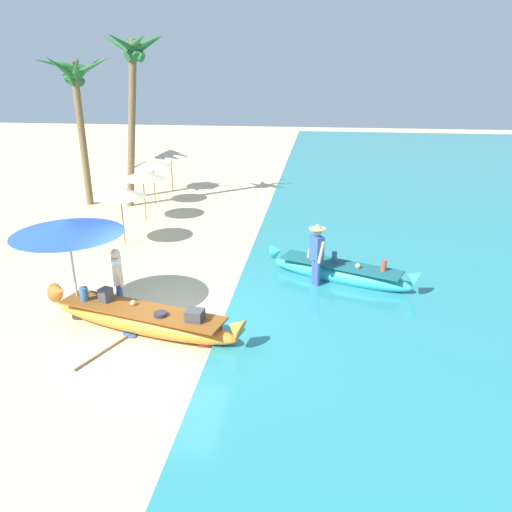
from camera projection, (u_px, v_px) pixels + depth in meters
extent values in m
plane|color=beige|center=(166.00, 329.00, 10.96)|extent=(80.00, 80.00, 0.00)
ellipsoid|color=orange|center=(142.00, 321.00, 10.79)|extent=(4.62, 1.87, 0.52)
cone|color=orange|center=(59.00, 292.00, 11.45)|extent=(0.52, 0.55, 0.52)
cone|color=orange|center=(235.00, 327.00, 9.90)|extent=(0.52, 0.55, 0.52)
cube|color=brown|center=(141.00, 310.00, 10.70)|extent=(3.91, 1.70, 0.04)
cube|color=#424247|center=(195.00, 316.00, 10.19)|extent=(0.39, 0.36, 0.25)
cylinder|color=#2D2D33|center=(161.00, 315.00, 10.40)|extent=(0.28, 0.28, 0.10)
sphere|color=tan|center=(133.00, 303.00, 10.86)|extent=(0.14, 0.14, 0.14)
cube|color=#424247|center=(106.00, 295.00, 11.04)|extent=(0.31, 0.33, 0.32)
cylinder|color=#386699|center=(84.00, 294.00, 11.05)|extent=(0.19, 0.19, 0.33)
ellipsoid|color=#33B2BC|center=(340.00, 274.00, 13.21)|extent=(3.85, 2.08, 0.54)
cone|color=#33B2BC|center=(277.00, 251.00, 13.95)|extent=(0.53, 0.54, 0.49)
cone|color=#33B2BC|center=(412.00, 277.00, 12.24)|extent=(0.53, 0.54, 0.49)
cube|color=#1C6267|center=(340.00, 265.00, 13.11)|extent=(3.28, 1.86, 0.04)
cylinder|color=#B74C38|center=(384.00, 266.00, 12.62)|extent=(0.14, 0.14, 0.31)
sphere|color=tan|center=(358.00, 266.00, 12.82)|extent=(0.15, 0.15, 0.15)
cylinder|color=#386699|center=(334.00, 258.00, 13.15)|extent=(0.14, 0.14, 0.32)
cylinder|color=#B74C38|center=(314.00, 257.00, 13.47)|extent=(0.28, 0.28, 0.10)
cylinder|color=#3D5BA8|center=(317.00, 275.00, 12.81)|extent=(0.14, 0.14, 0.81)
cylinder|color=#3D5BA8|center=(314.00, 273.00, 12.92)|extent=(0.14, 0.14, 0.81)
cube|color=#3356B2|center=(317.00, 248.00, 12.60)|extent=(0.39, 0.42, 0.63)
cylinder|color=tan|center=(321.00, 253.00, 12.43)|extent=(0.22, 0.20, 0.57)
cylinder|color=tan|center=(311.00, 247.00, 12.80)|extent=(0.22, 0.20, 0.57)
sphere|color=tan|center=(317.00, 232.00, 12.45)|extent=(0.22, 0.22, 0.22)
cylinder|color=tan|center=(318.00, 229.00, 12.42)|extent=(0.44, 0.44, 0.02)
cone|color=tan|center=(318.00, 226.00, 12.39)|extent=(0.26, 0.26, 0.12)
cylinder|color=#3D5BA8|center=(120.00, 297.00, 11.57)|extent=(0.14, 0.14, 0.80)
cylinder|color=#3D5BA8|center=(120.00, 300.00, 11.45)|extent=(0.14, 0.14, 0.80)
cube|color=silver|center=(117.00, 271.00, 11.26)|extent=(0.35, 0.42, 0.59)
cylinder|color=beige|center=(118.00, 269.00, 11.49)|extent=(0.22, 0.16, 0.54)
cylinder|color=beige|center=(119.00, 276.00, 11.08)|extent=(0.22, 0.16, 0.54)
sphere|color=beige|center=(115.00, 254.00, 11.11)|extent=(0.22, 0.22, 0.22)
cylinder|color=#B7B7BC|center=(74.00, 271.00, 11.10)|extent=(0.05, 0.05, 2.33)
cone|color=blue|center=(67.00, 227.00, 10.73)|extent=(2.43, 2.43, 0.31)
cylinder|color=#333338|center=(80.00, 315.00, 11.51)|extent=(0.36, 0.36, 0.06)
cylinder|color=#8E6B47|center=(123.00, 217.00, 15.87)|extent=(0.04, 0.04, 1.90)
cone|color=beige|center=(120.00, 192.00, 15.58)|extent=(1.60, 1.60, 0.32)
cylinder|color=#8E6B47|center=(144.00, 196.00, 18.41)|extent=(0.04, 0.04, 1.90)
cone|color=beige|center=(143.00, 175.00, 18.12)|extent=(1.60, 1.60, 0.32)
cylinder|color=#8E6B47|center=(154.00, 182.00, 20.69)|extent=(0.04, 0.04, 1.90)
cone|color=beige|center=(152.00, 163.00, 20.40)|extent=(1.60, 1.60, 0.32)
cylinder|color=#8E6B47|center=(172.00, 170.00, 22.95)|extent=(0.04, 0.04, 1.90)
cone|color=beige|center=(171.00, 153.00, 22.66)|extent=(1.60, 1.60, 0.32)
cylinder|color=brown|center=(132.00, 127.00, 19.56)|extent=(1.00, 0.28, 6.47)
cone|color=#23602D|center=(144.00, 43.00, 18.35)|extent=(1.59, 0.42, 0.91)
cone|color=#23602D|center=(145.00, 46.00, 18.81)|extent=(1.37, 1.75, 1.12)
cone|color=#23602D|center=(131.00, 46.00, 18.77)|extent=(1.16, 1.34, 1.09)
cone|color=#23602D|center=(122.00, 46.00, 18.58)|extent=(1.87, 0.63, 1.16)
cone|color=#23602D|center=(124.00, 44.00, 18.14)|extent=(1.13, 1.46, 0.99)
cone|color=#23602D|center=(138.00, 41.00, 18.00)|extent=(1.40, 1.67, 0.74)
cylinder|color=brown|center=(82.00, 136.00, 19.96)|extent=(0.29, 0.28, 5.64)
cone|color=#23602D|center=(88.00, 68.00, 19.01)|extent=(1.98, 0.55, 1.11)
cone|color=#23602D|center=(85.00, 70.00, 19.32)|extent=(1.30, 1.39, 1.20)
cone|color=#23602D|center=(76.00, 65.00, 19.36)|extent=(0.71, 1.55, 0.75)
cone|color=#23602D|center=(66.00, 67.00, 19.28)|extent=(1.71, 1.20, 0.94)
cone|color=#23602D|center=(59.00, 65.00, 18.79)|extent=(1.80, 1.29, 0.72)
cone|color=#23602D|center=(64.00, 70.00, 18.59)|extent=(0.85, 1.92, 1.25)
cone|color=#23602D|center=(76.00, 70.00, 18.69)|extent=(1.18, 1.47, 1.19)
cube|color=#C63838|center=(210.00, 334.00, 10.37)|extent=(0.58, 0.50, 0.40)
cylinder|color=#8E6B47|center=(103.00, 351.00, 10.05)|extent=(0.60, 1.44, 0.05)
ellipsoid|color=#2D60B7|center=(129.00, 335.00, 10.67)|extent=(0.41, 0.32, 0.03)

